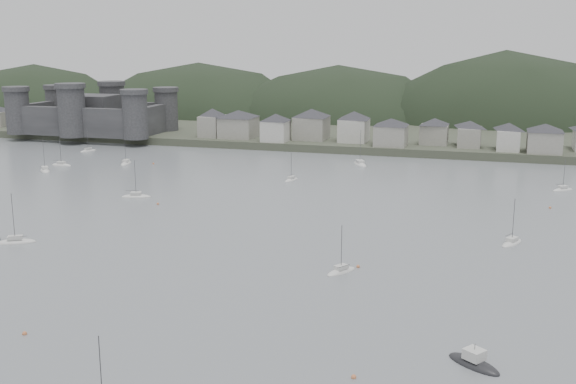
% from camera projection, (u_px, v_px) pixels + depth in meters
% --- Properties ---
extents(ground, '(900.00, 900.00, 0.00)m').
position_uv_depth(ground, '(140.00, 338.00, 101.15)').
color(ground, slate).
rests_on(ground, ground).
extents(far_shore_land, '(900.00, 250.00, 3.00)m').
position_uv_depth(far_shore_land, '(405.00, 116.00, 376.59)').
color(far_shore_land, '#383D2D').
rests_on(far_shore_land, ground).
extents(forested_ridge, '(851.55, 103.94, 102.57)m').
position_uv_depth(forested_ridge, '(407.00, 147.00, 354.06)').
color(forested_ridge, black).
rests_on(forested_ridge, ground).
extents(castle, '(66.00, 43.00, 20.00)m').
position_uv_depth(castle, '(93.00, 114.00, 300.67)').
color(castle, '#303032').
rests_on(castle, far_shore_land).
extents(waterfront_town, '(451.48, 28.46, 12.92)m').
position_uv_depth(waterfront_town, '(503.00, 133.00, 256.41)').
color(waterfront_town, gray).
rests_on(waterfront_town, far_shore_land).
extents(moored_fleet, '(233.70, 176.98, 13.18)m').
position_uv_depth(moored_fleet, '(169.00, 216.00, 170.32)').
color(moored_fleet, silver).
rests_on(moored_fleet, ground).
extents(motor_launch_near, '(8.33, 7.15, 3.94)m').
position_uv_depth(motor_launch_near, '(474.00, 363.00, 92.75)').
color(motor_launch_near, black).
rests_on(motor_launch_near, ground).
extents(mooring_buoys, '(164.90, 135.00, 0.70)m').
position_uv_depth(mooring_buoys, '(260.00, 238.00, 151.28)').
color(mooring_buoys, '#C87042').
rests_on(mooring_buoys, ground).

